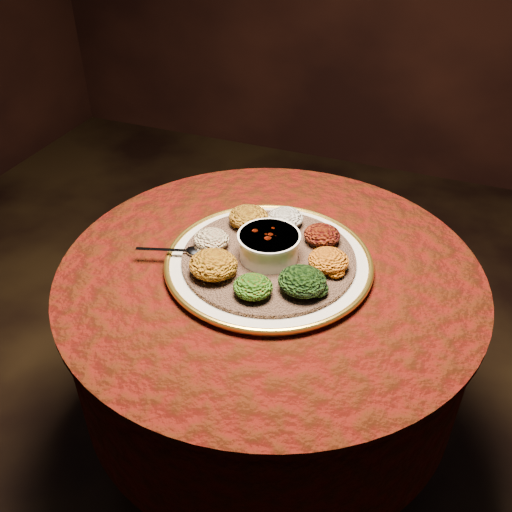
% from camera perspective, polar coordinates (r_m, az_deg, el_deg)
% --- Properties ---
extents(table, '(0.96, 0.96, 0.73)m').
position_cam_1_polar(table, '(1.40, 1.30, -7.05)').
color(table, black).
rests_on(table, ground).
extents(platter, '(0.60, 0.60, 0.02)m').
position_cam_1_polar(platter, '(1.28, 1.27, -0.60)').
color(platter, beige).
rests_on(platter, table).
extents(injera, '(0.51, 0.51, 0.01)m').
position_cam_1_polar(injera, '(1.28, 1.28, -0.22)').
color(injera, brown).
rests_on(injera, platter).
extents(stew_bowl, '(0.14, 0.14, 0.06)m').
position_cam_1_polar(stew_bowl, '(1.26, 1.30, 1.19)').
color(stew_bowl, white).
rests_on(stew_bowl, injera).
extents(spoon, '(0.16, 0.06, 0.01)m').
position_cam_1_polar(spoon, '(1.29, -6.55, 0.51)').
color(spoon, silver).
rests_on(spoon, injera).
extents(portion_ayib, '(0.09, 0.08, 0.04)m').
position_cam_1_polar(portion_ayib, '(1.37, 2.98, 3.85)').
color(portion_ayib, silver).
rests_on(portion_ayib, injera).
extents(portion_kitfo, '(0.08, 0.08, 0.04)m').
position_cam_1_polar(portion_kitfo, '(1.32, 6.61, 2.12)').
color(portion_kitfo, black).
rests_on(portion_kitfo, injera).
extents(portion_tikil, '(0.09, 0.08, 0.04)m').
position_cam_1_polar(portion_tikil, '(1.24, 7.26, -0.43)').
color(portion_tikil, '#C07810').
rests_on(portion_tikil, injera).
extents(portion_gomen, '(0.10, 0.10, 0.05)m').
position_cam_1_polar(portion_gomen, '(1.17, 4.64, -2.52)').
color(portion_gomen, black).
rests_on(portion_gomen, injera).
extents(portion_mixveg, '(0.08, 0.08, 0.04)m').
position_cam_1_polar(portion_mixveg, '(1.16, -0.30, -3.10)').
color(portion_mixveg, '#952909').
rests_on(portion_mixveg, injera).
extents(portion_kik, '(0.11, 0.10, 0.05)m').
position_cam_1_polar(portion_kik, '(1.21, -4.29, -0.87)').
color(portion_kik, '#9B640D').
rests_on(portion_kik, injera).
extents(portion_timatim, '(0.08, 0.08, 0.04)m').
position_cam_1_polar(portion_timatim, '(1.30, -4.47, 1.67)').
color(portion_timatim, maroon).
rests_on(portion_timatim, injera).
extents(portion_shiro, '(0.10, 0.09, 0.05)m').
position_cam_1_polar(portion_shiro, '(1.37, -0.74, 3.92)').
color(portion_shiro, '#9D6912').
rests_on(portion_shiro, injera).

